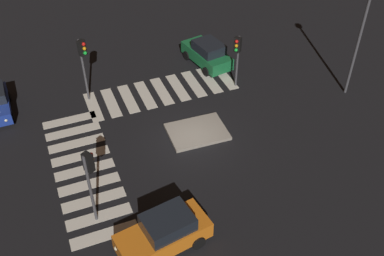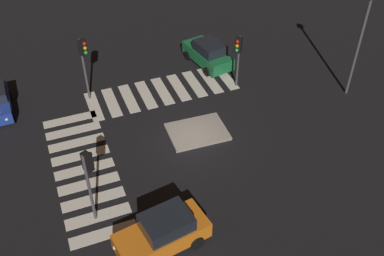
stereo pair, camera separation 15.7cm
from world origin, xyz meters
name	(u,v)px [view 1 (the left image)]	position (x,y,z in m)	size (l,w,h in m)	color
ground_plane	(192,141)	(0.00, 0.00, 0.00)	(80.00, 80.00, 0.00)	black
traffic_island	(197,132)	(-0.56, -0.58, 0.09)	(3.50, 2.69, 0.18)	gray
car_green	(207,53)	(-4.12, -7.38, 0.90)	(2.54, 4.39, 1.82)	#196B38
car_orange	(164,233)	(3.80, 6.17, 0.91)	(4.43, 2.51, 1.85)	orange
traffic_light_east	(83,56)	(4.59, -6.22, 3.28)	(0.54, 0.53, 4.32)	#47474C
traffic_light_north	(89,171)	(6.26, 3.47, 3.16)	(0.53, 0.54, 4.17)	#47474C
traffic_light_south	(237,50)	(-4.75, -4.10, 2.80)	(0.53, 0.54, 3.69)	#47474C
street_lamp	(363,25)	(-11.26, -0.78, 4.86)	(0.56, 0.56, 7.04)	#47474C
crosswalk_near	(162,91)	(0.00, -5.40, 0.01)	(9.90, 3.20, 0.02)	silver
crosswalk_side	(85,170)	(6.25, 0.00, 0.01)	(3.20, 9.90, 0.02)	silver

